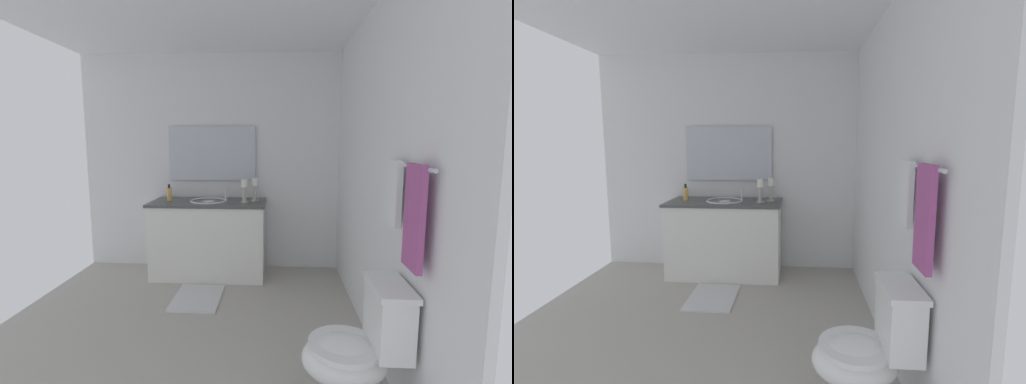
% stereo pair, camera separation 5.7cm
% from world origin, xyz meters
% --- Properties ---
extents(floor, '(3.01, 2.95, 0.02)m').
position_xyz_m(floor, '(0.00, 0.00, -0.01)').
color(floor, '#B2ADA3').
rests_on(floor, ground).
extents(wall_back, '(3.01, 0.04, 2.45)m').
position_xyz_m(wall_back, '(0.00, 1.48, 1.23)').
color(wall_back, white).
rests_on(wall_back, ground).
extents(wall_left, '(0.04, 2.95, 2.45)m').
position_xyz_m(wall_left, '(-1.50, 0.00, 1.23)').
color(wall_left, white).
rests_on(wall_left, ground).
extents(ceiling, '(3.01, 2.95, 0.02)m').
position_xyz_m(ceiling, '(0.00, 0.00, 2.46)').
color(ceiling, white).
extents(vanity_cabinet, '(0.58, 1.25, 0.83)m').
position_xyz_m(vanity_cabinet, '(-1.18, 0.02, 0.42)').
color(vanity_cabinet, white).
rests_on(vanity_cabinet, ground).
extents(sink_basin, '(0.40, 0.40, 0.24)m').
position_xyz_m(sink_basin, '(-1.18, 0.02, 0.79)').
color(sink_basin, white).
rests_on(sink_basin, vanity_cabinet).
extents(mirror, '(0.02, 0.99, 0.61)m').
position_xyz_m(mirror, '(-1.46, 0.02, 1.34)').
color(mirror, silver).
extents(candle_holder_tall, '(0.09, 0.09, 0.25)m').
position_xyz_m(candle_holder_tall, '(-1.22, 0.52, 0.96)').
color(candle_holder_tall, '#B7B2A5').
rests_on(candle_holder_tall, vanity_cabinet).
extents(candle_holder_short, '(0.09, 0.09, 0.25)m').
position_xyz_m(candle_holder_short, '(-1.11, 0.41, 0.96)').
color(candle_holder_short, '#B7B2A5').
rests_on(candle_holder_short, vanity_cabinet).
extents(soap_bottle, '(0.06, 0.06, 0.18)m').
position_xyz_m(soap_bottle, '(-1.19, -0.42, 0.90)').
color(soap_bottle, '#E5B259').
rests_on(soap_bottle, vanity_cabinet).
extents(toilet, '(0.39, 0.54, 0.75)m').
position_xyz_m(toilet, '(0.84, 1.20, 0.37)').
color(toilet, white).
rests_on(toilet, ground).
extents(towel_bar, '(0.62, 0.02, 0.02)m').
position_xyz_m(towel_bar, '(0.82, 1.42, 1.36)').
color(towel_bar, silver).
extents(towel_near_vanity, '(0.19, 0.03, 0.35)m').
position_xyz_m(towel_near_vanity, '(0.66, 1.40, 1.20)').
color(towel_near_vanity, white).
rests_on(towel_near_vanity, towel_bar).
extents(towel_center, '(0.19, 0.03, 0.50)m').
position_xyz_m(towel_center, '(0.97, 1.40, 1.13)').
color(towel_center, '#A54C8C').
rests_on(towel_center, towel_bar).
extents(bath_mat, '(0.60, 0.44, 0.02)m').
position_xyz_m(bath_mat, '(-0.55, 0.02, 0.01)').
color(bath_mat, silver).
rests_on(bath_mat, ground).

